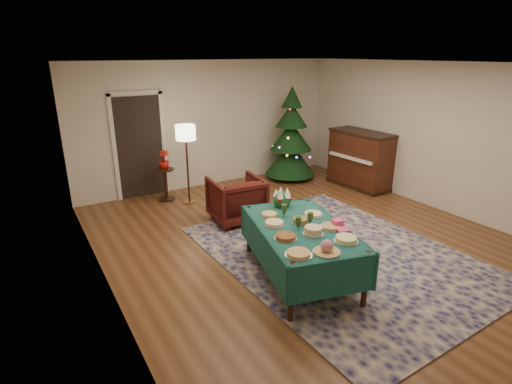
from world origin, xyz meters
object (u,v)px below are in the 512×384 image
potted_plant (164,164)px  side_table (166,185)px  armchair (236,197)px  christmas_tree (291,138)px  buffet_table (301,237)px  gift_box (337,223)px  floor_lamp (186,137)px  piano (360,160)px

potted_plant → side_table: bearing=90.0°
armchair → christmas_tree: size_ratio=0.41×
buffet_table → armchair: bearing=84.8°
gift_box → armchair: bearing=94.9°
floor_lamp → potted_plant: floor_lamp is taller
christmas_tree → piano: christmas_tree is taller
armchair → side_table: bearing=-62.0°
piano → christmas_tree: bearing=125.5°
gift_box → buffet_table: bearing=148.2°
buffet_table → armchair: 2.10m
floor_lamp → piano: size_ratio=1.06×
armchair → piano: piano is taller
gift_box → side_table: gift_box is taller
gift_box → christmas_tree: christmas_tree is taller
side_table → buffet_table: bearing=-82.2°
buffet_table → gift_box: bearing=-31.8°
armchair → side_table: armchair is taller
buffet_table → piano: bearing=34.5°
buffet_table → piano: piano is taller
side_table → christmas_tree: (3.03, -0.08, 0.65)m
buffet_table → armchair: armchair is taller
christmas_tree → armchair: bearing=-145.5°
gift_box → piano: bearing=40.5°
buffet_table → side_table: bearing=97.8°
floor_lamp → potted_plant: (-0.33, 0.39, -0.56)m
armchair → side_table: 1.82m
piano → gift_box: bearing=-139.5°
potted_plant → floor_lamp: bearing=-49.5°
potted_plant → christmas_tree: christmas_tree is taller
floor_lamp → piano: 3.84m
armchair → potted_plant: armchair is taller
potted_plant → piano: 4.21m
floor_lamp → side_table: 1.13m
potted_plant → piano: (3.97, -1.39, -0.15)m
gift_box → side_table: bearing=102.7°
armchair → christmas_tree: 2.87m
side_table → christmas_tree: 3.10m
buffet_table → armchair: size_ratio=2.38×
buffet_table → potted_plant: (-0.51, 3.77, 0.17)m
potted_plant → piano: piano is taller
armchair → piano: size_ratio=0.60×
side_table → piano: piano is taller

